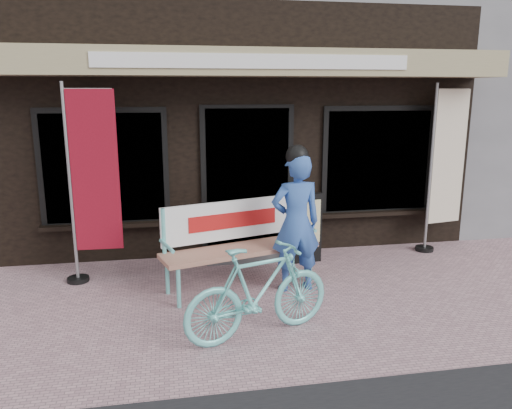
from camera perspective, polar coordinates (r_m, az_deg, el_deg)
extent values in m
plane|color=#AD848C|center=(5.74, 2.30, -11.81)|extent=(70.00, 70.00, 0.00)
cube|color=black|center=(10.16, -3.77, 9.57)|extent=(7.00, 6.00, 3.60)
cube|color=tan|center=(6.83, -0.58, 15.89)|extent=(7.00, 0.80, 0.35)
cube|color=white|center=(6.43, 0.06, 16.07)|extent=(4.00, 0.02, 0.18)
cube|color=black|center=(7.27, -0.98, 2.66)|extent=(1.20, 0.06, 2.10)
cube|color=black|center=(7.26, -0.97, 2.64)|extent=(1.35, 0.04, 2.20)
cube|color=black|center=(7.19, -16.96, 3.99)|extent=(1.60, 0.06, 1.50)
cube|color=black|center=(7.80, 13.72, 4.86)|extent=(1.60, 0.06, 1.50)
cube|color=black|center=(7.18, -16.97, 3.98)|extent=(1.75, 0.04, 1.65)
cube|color=black|center=(7.79, 13.75, 4.85)|extent=(1.75, 0.04, 1.65)
cube|color=black|center=(7.29, -16.60, -2.29)|extent=(1.80, 0.18, 0.06)
cube|color=black|center=(7.90, 13.59, -0.96)|extent=(1.80, 0.18, 0.06)
cube|color=#59595B|center=(7.31, -0.66, -5.59)|extent=(1.30, 0.45, 0.15)
cylinder|color=#69CDC9|center=(5.74, -8.83, -9.46)|extent=(0.06, 0.06, 0.46)
cylinder|color=#69CDC9|center=(6.13, -10.10, -8.03)|extent=(0.06, 0.06, 0.46)
cylinder|color=#69CDC9|center=(6.44, 6.20, -6.85)|extent=(0.06, 0.06, 0.46)
cylinder|color=#69CDC9|center=(6.78, 4.21, -5.75)|extent=(0.06, 0.06, 0.46)
cube|color=#A9725D|center=(6.13, -1.75, -5.21)|extent=(2.02, 1.02, 0.05)
cylinder|color=#69CDC9|center=(5.95, -10.50, -3.25)|extent=(0.06, 0.06, 0.60)
cylinder|color=#69CDC9|center=(6.64, 4.45, -1.36)|extent=(0.06, 0.06, 0.60)
cube|color=white|center=(6.25, -2.70, -1.74)|extent=(1.79, 0.56, 0.49)
cube|color=#B21414|center=(6.22, -2.59, -1.80)|extent=(1.13, 0.34, 0.20)
cylinder|color=#69CDC9|center=(5.77, -10.17, -4.67)|extent=(0.18, 0.47, 0.04)
cylinder|color=#69CDC9|center=(6.50, 5.67, -2.50)|extent=(0.18, 0.47, 0.04)
imported|color=#3158AA|center=(6.02, 4.58, -2.13)|extent=(0.64, 0.45, 1.68)
sphere|color=black|center=(5.86, 4.72, 5.53)|extent=(0.29, 0.29, 0.27)
imported|color=#69CDC9|center=(4.97, 0.32, -9.90)|extent=(1.64, 0.91, 0.95)
cylinder|color=gray|center=(6.54, -20.46, 2.01)|extent=(0.04, 0.04, 2.50)
cylinder|color=gray|center=(6.38, -18.75, 12.38)|extent=(0.57, 0.05, 0.03)
cube|color=maroon|center=(6.46, -17.91, 3.60)|extent=(0.57, 0.05, 1.99)
cylinder|color=black|center=(6.87, -19.65, -8.05)|extent=(0.28, 0.28, 0.06)
cylinder|color=gray|center=(7.81, 19.33, 3.77)|extent=(0.05, 0.05, 2.50)
cylinder|color=gray|center=(7.91, 21.60, 12.15)|extent=(0.56, 0.12, 0.03)
cube|color=beige|center=(7.99, 21.13, 5.05)|extent=(0.57, 0.13, 1.99)
cylinder|color=black|center=(8.09, 18.68, -4.80)|extent=(0.32, 0.32, 0.06)
cube|color=black|center=(7.06, 5.55, -2.73)|extent=(0.50, 0.14, 1.00)
cube|color=beige|center=(6.98, 5.73, -1.98)|extent=(0.42, 0.06, 0.61)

